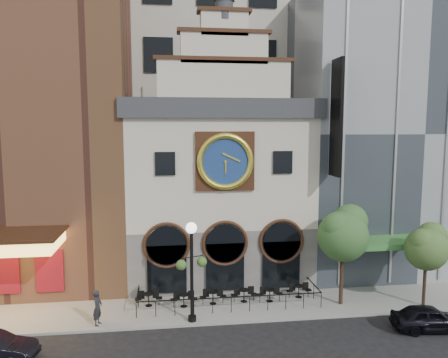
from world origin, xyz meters
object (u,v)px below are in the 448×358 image
bistro_5 (299,290)px  bistro_1 (184,299)px  bistro_0 (149,298)px  car_right (430,318)px  tree_right (427,246)px  bistro_2 (213,296)px  pedestrian (98,308)px  tree_left (344,232)px  lamppost (192,261)px  bistro_4 (270,294)px  bistro_3 (244,294)px

bistro_5 → bistro_1: bearing=-176.2°
bistro_0 → bistro_1: size_ratio=1.00×
car_right → tree_right: 4.34m
bistro_1 → bistro_2: same height
bistro_0 → bistro_2: bearing=-2.9°
car_right → bistro_1: bearing=77.9°
pedestrian → tree_left: (13.98, 1.01, 3.41)m
bistro_0 → lamppost: bearing=-44.0°
bistro_4 → pedestrian: 9.98m
bistro_2 → bistro_5: same height
car_right → bistro_4: bearing=66.2°
bistro_3 → tree_left: 7.00m
bistro_4 → bistro_5: same height
bistro_0 → lamppost: (2.42, -2.33, 2.92)m
bistro_0 → bistro_5: same height
bistro_1 → bistro_5: size_ratio=1.00×
bistro_1 → bistro_3: size_ratio=1.00×
tree_right → pedestrian: bearing=-179.7°
bistro_0 → bistro_4: 7.22m
tree_left → bistro_0: bearing=174.4°
bistro_3 → bistro_5: bearing=3.6°
bistro_5 → lamppost: 7.72m
bistro_1 → lamppost: (0.37, -1.96, 2.92)m
bistro_5 → lamppost: size_ratio=0.29×
pedestrian → car_right: bearing=-85.7°
bistro_0 → car_right: 15.50m
bistro_0 → car_right: (14.75, -4.74, 0.05)m
bistro_2 → tree_right: bearing=-8.5°
bistro_5 → bistro_4: bearing=-168.9°
bistro_5 → lamppost: bearing=-160.1°
car_right → tree_left: (-3.36, 3.63, 3.84)m
bistro_1 → bistro_4: 5.17m
bistro_5 → tree_left: bearing=-28.3°
bistro_1 → tree_left: (9.34, -0.74, 3.90)m
car_right → bistro_3: bearing=69.9°
bistro_0 → bistro_3: size_ratio=1.00×
bistro_0 → pedestrian: bearing=-140.6°
bistro_4 → lamppost: size_ratio=0.29×
tree_left → tree_right: bearing=-11.0°
bistro_5 → tree_left: 4.66m
tree_left → tree_right: (4.71, -0.92, -0.73)m
tree_right → bistro_5: bearing=163.0°
bistro_0 → tree_right: tree_right is taller
bistro_1 → tree_right: tree_right is taller
tree_right → bistro_3: bearing=169.6°
pedestrian → tree_left: tree_left is taller
bistro_1 → bistro_5: 7.11m
bistro_4 → tree_right: 9.60m
bistro_0 → tree_right: size_ratio=0.32×
bistro_2 → tree_left: tree_left is taller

